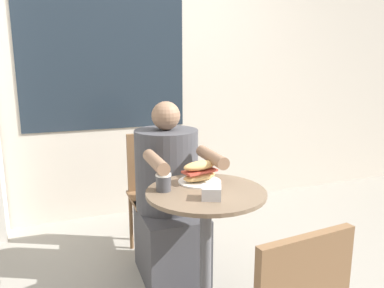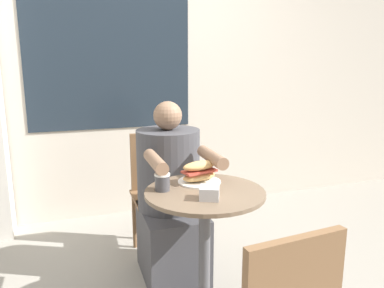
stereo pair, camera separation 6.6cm
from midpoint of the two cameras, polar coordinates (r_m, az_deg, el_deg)
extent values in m
cube|color=beige|center=(3.41, -10.01, 12.64)|extent=(8.00, 0.08, 2.80)
cube|color=#1E2833|center=(3.32, -13.75, 12.65)|extent=(1.39, 0.01, 1.21)
cylinder|color=brown|center=(1.89, 1.14, -7.39)|extent=(0.61, 0.61, 0.02)
cylinder|color=#515156|center=(2.04, 1.09, -16.95)|extent=(0.06, 0.06, 0.70)
cube|color=brown|center=(2.67, -5.96, -8.09)|extent=(0.39, 0.39, 0.02)
cube|color=brown|center=(2.76, -6.93, -2.61)|extent=(0.35, 0.04, 0.42)
cylinder|color=brown|center=(2.65, -1.41, -13.45)|extent=(0.03, 0.03, 0.43)
cylinder|color=brown|center=(2.58, -8.62, -14.37)|extent=(0.03, 0.03, 0.43)
cylinder|color=brown|center=(2.94, -3.47, -10.81)|extent=(0.03, 0.03, 0.43)
cylinder|color=brown|center=(2.87, -9.94, -11.54)|extent=(0.03, 0.03, 0.43)
cube|color=#424247|center=(2.49, -4.03, -14.95)|extent=(0.39, 0.51, 0.45)
cylinder|color=#424247|center=(2.38, -4.68, -3.86)|extent=(0.40, 0.40, 0.51)
sphere|color=#8E6B51|center=(2.31, -4.83, 4.32)|extent=(0.18, 0.18, 0.18)
cylinder|color=#8E6B51|center=(2.06, 2.14, -1.98)|extent=(0.08, 0.32, 0.07)
cylinder|color=#8E6B51|center=(1.97, -6.51, -2.73)|extent=(0.08, 0.32, 0.07)
cylinder|color=white|center=(2.01, 0.22, -5.74)|extent=(0.23, 0.23, 0.01)
ellipsoid|color=tan|center=(2.01, 0.22, -4.97)|extent=(0.21, 0.13, 0.05)
cube|color=#B74233|center=(2.00, 0.22, -4.15)|extent=(0.20, 0.13, 0.01)
ellipsoid|color=tan|center=(1.99, 0.22, -3.32)|extent=(0.21, 0.13, 0.05)
cylinder|color=#424247|center=(1.88, -5.37, -5.98)|extent=(0.08, 0.08, 0.08)
cylinder|color=white|center=(1.87, -5.40, -4.70)|extent=(0.08, 0.08, 0.01)
cube|color=silver|center=(1.77, 1.92, -7.42)|extent=(0.12, 0.12, 0.06)
camera|label=1|loc=(0.03, -90.95, -0.20)|focal=35.00mm
camera|label=2|loc=(0.03, 89.05, 0.20)|focal=35.00mm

